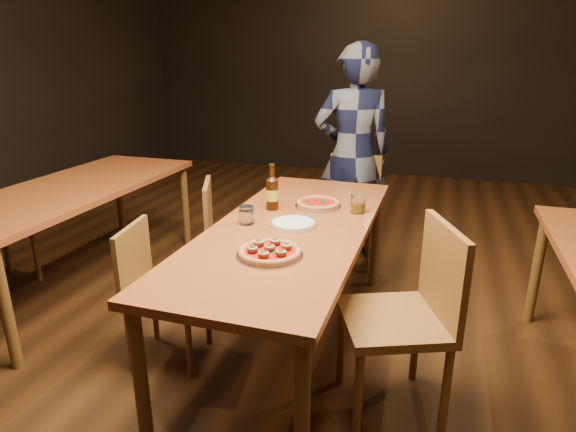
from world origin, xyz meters
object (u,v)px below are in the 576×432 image
(chair_end, at_px, (351,209))
(pizza_margherita, at_px, (318,204))
(table_main, at_px, (291,238))
(plate_stack, at_px, (293,224))
(beer_bottle, at_px, (272,194))
(water_glass, at_px, (247,215))
(chair_main_nw, at_px, (168,292))
(chair_main_sw, at_px, (238,238))
(amber_glass, at_px, (358,204))
(chair_main_e, at_px, (393,318))
(pizza_meatball, at_px, (270,252))
(diner, at_px, (353,155))
(table_left, at_px, (72,196))

(chair_end, bearing_deg, pizza_margherita, -93.49)
(table_main, bearing_deg, plate_stack, 1.54)
(beer_bottle, bearing_deg, chair_end, 75.75)
(water_glass, bearing_deg, chair_main_nw, -145.08)
(chair_main_sw, relative_size, plate_stack, 3.58)
(chair_main_nw, bearing_deg, beer_bottle, -47.15)
(chair_main_sw, bearing_deg, pizza_margherita, -124.17)
(chair_end, bearing_deg, chair_main_sw, -128.32)
(plate_stack, relative_size, amber_glass, 2.30)
(chair_main_nw, distance_m, amber_glass, 1.17)
(chair_main_e, bearing_deg, water_glass, -132.46)
(pizza_meatball, relative_size, amber_glass, 2.91)
(table_main, relative_size, chair_main_sw, 2.31)
(pizza_meatball, bearing_deg, diner, 89.18)
(chair_main_sw, xyz_separation_m, diner, (0.59, 0.96, 0.42))
(chair_main_sw, bearing_deg, chair_main_e, -149.53)
(pizza_margherita, xyz_separation_m, diner, (0.00, 1.08, 0.09))
(chair_main_sw, distance_m, pizza_meatball, 1.12)
(beer_bottle, bearing_deg, table_left, 177.68)
(chair_main_sw, bearing_deg, table_left, 75.88)
(table_left, height_order, beer_bottle, beer_bottle)
(pizza_margherita, distance_m, diner, 1.08)
(table_left, height_order, chair_main_e, chair_main_e)
(chair_main_nw, xyz_separation_m, water_glass, (0.36, 0.25, 0.39))
(water_glass, xyz_separation_m, amber_glass, (0.54, 0.38, 0.00))
(chair_end, relative_size, amber_glass, 8.47)
(plate_stack, relative_size, diner, 0.14)
(chair_main_e, relative_size, beer_bottle, 3.66)
(amber_glass, bearing_deg, water_glass, -144.87)
(chair_main_e, xyz_separation_m, amber_glass, (-0.29, 0.67, 0.32))
(pizza_margherita, bearing_deg, diner, 89.76)
(table_main, distance_m, beer_bottle, 0.35)
(chair_main_e, height_order, pizza_margherita, chair_main_e)
(chair_end, bearing_deg, beer_bottle, -105.88)
(beer_bottle, distance_m, water_glass, 0.29)
(chair_main_sw, bearing_deg, beer_bottle, -149.26)
(table_main, xyz_separation_m, water_glass, (-0.24, -0.04, 0.12))
(beer_bottle, bearing_deg, plate_stack, -49.53)
(chair_main_e, relative_size, amber_glass, 9.22)
(chair_end, relative_size, plate_stack, 3.68)
(chair_main_e, height_order, diner, diner)
(table_left, xyz_separation_m, amber_glass, (2.00, 0.03, 0.12))
(chair_main_e, bearing_deg, table_main, -142.60)
(chair_main_e, xyz_separation_m, plate_stack, (-0.58, 0.34, 0.28))
(chair_main_nw, height_order, plate_stack, chair_main_nw)
(pizza_meatball, xyz_separation_m, beer_bottle, (-0.22, 0.66, 0.07))
(table_main, relative_size, pizza_margherita, 7.24)
(chair_end, relative_size, beer_bottle, 3.36)
(table_left, height_order, amber_glass, amber_glass)
(chair_end, bearing_deg, water_glass, -104.87)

